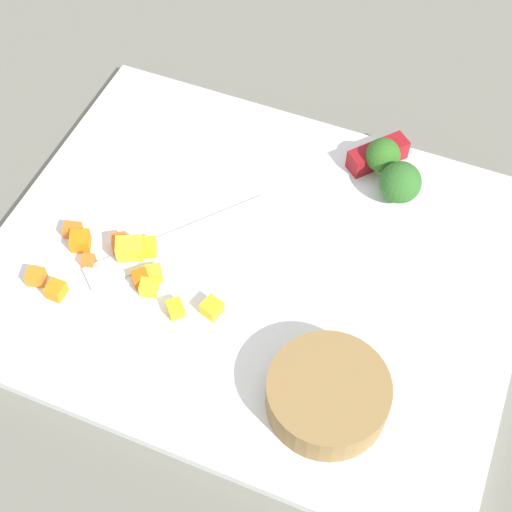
{
  "coord_description": "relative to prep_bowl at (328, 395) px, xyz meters",
  "views": [
    {
      "loc": [
        -0.15,
        0.36,
        0.58
      ],
      "look_at": [
        0.0,
        0.0,
        0.02
      ],
      "focal_mm": 52.97,
      "sensor_mm": 36.0,
      "label": 1
    }
  ],
  "objects": [
    {
      "name": "ground_plane",
      "position": [
        0.11,
        -0.11,
        -0.03
      ],
      "size": [
        4.0,
        4.0,
        0.0
      ],
      "primitive_type": "plane",
      "color": "slate"
    },
    {
      "name": "cutting_board",
      "position": [
        0.11,
        -0.11,
        -0.02
      ],
      "size": [
        0.48,
        0.38,
        0.01
      ],
      "primitive_type": "cube",
      "color": "white",
      "rests_on": "ground_plane"
    },
    {
      "name": "prep_bowl",
      "position": [
        0.0,
        0.0,
        0.0
      ],
      "size": [
        0.1,
        0.1,
        0.03
      ],
      "primitive_type": "cylinder",
      "color": "olive",
      "rests_on": "cutting_board"
    },
    {
      "name": "chef_knife",
      "position": [
        0.09,
        -0.21,
        -0.01
      ],
      "size": [
        0.24,
        0.28,
        0.02
      ],
      "rotation": [
        0.0,
        0.0,
        0.87
      ],
      "color": "silver",
      "rests_on": "cutting_board"
    },
    {
      "name": "carrot_dice_0",
      "position": [
        0.26,
        -0.01,
        -0.01
      ],
      "size": [
        0.01,
        0.02,
        0.01
      ],
      "primitive_type": "cube",
      "rotation": [
        0.0,
        0.0,
        1.55
      ],
      "color": "orange",
      "rests_on": "cutting_board"
    },
    {
      "name": "carrot_dice_1",
      "position": [
        0.25,
        -0.05,
        -0.01
      ],
      "size": [
        0.01,
        0.01,
        0.01
      ],
      "primitive_type": "cube",
      "rotation": [
        0.0,
        0.0,
        1.78
      ],
      "color": "orange",
      "rests_on": "cutting_board"
    },
    {
      "name": "carrot_dice_2",
      "position": [
        0.28,
        -0.07,
        -0.01
      ],
      "size": [
        0.02,
        0.02,
        0.01
      ],
      "primitive_type": "cube",
      "rotation": [
        0.0,
        0.0,
        0.26
      ],
      "color": "orange",
      "rests_on": "cutting_board"
    },
    {
      "name": "carrot_dice_3",
      "position": [
        0.28,
        -0.01,
        -0.01
      ],
      "size": [
        0.02,
        0.02,
        0.01
      ],
      "primitive_type": "cube",
      "rotation": [
        0.0,
        0.0,
        0.26
      ],
      "color": "orange",
      "rests_on": "cutting_board"
    },
    {
      "name": "carrot_dice_4",
      "position": [
        0.26,
        -0.06,
        -0.01
      ],
      "size": [
        0.02,
        0.02,
        0.02
      ],
      "primitive_type": "cube",
      "rotation": [
        0.0,
        0.0,
        0.42
      ],
      "color": "orange",
      "rests_on": "cutting_board"
    },
    {
      "name": "carrot_dice_5",
      "position": [
        0.19,
        -0.05,
        -0.01
      ],
      "size": [
        0.02,
        0.02,
        0.01
      ],
      "primitive_type": "cube",
      "rotation": [
        0.0,
        0.0,
        0.75
      ],
      "color": "orange",
      "rests_on": "cutting_board"
    },
    {
      "name": "carrot_dice_6",
      "position": [
        0.23,
        -0.07,
        -0.01
      ],
      "size": [
        0.02,
        0.02,
        0.02
      ],
      "primitive_type": "cube",
      "rotation": [
        0.0,
        0.0,
        2.15
      ],
      "color": "orange",
      "rests_on": "cutting_board"
    },
    {
      "name": "pepper_dice_0",
      "position": [
        0.18,
        -0.04,
        -0.01
      ],
      "size": [
        0.02,
        0.02,
        0.01
      ],
      "primitive_type": "cube",
      "rotation": [
        0.0,
        0.0,
        0.25
      ],
      "color": "yellow",
      "rests_on": "cutting_board"
    },
    {
      "name": "pepper_dice_1",
      "position": [
        0.12,
        -0.04,
        -0.01
      ],
      "size": [
        0.02,
        0.02,
        0.01
      ],
      "primitive_type": "cube",
      "rotation": [
        0.0,
        0.0,
        1.28
      ],
      "color": "yellow",
      "rests_on": "cutting_board"
    },
    {
      "name": "pepper_dice_2",
      "position": [
        0.21,
        -0.07,
        -0.01
      ],
      "size": [
        0.03,
        0.03,
        0.02
      ],
      "primitive_type": "cube",
      "rotation": [
        0.0,
        0.0,
        0.45
      ],
      "color": "yellow",
      "rests_on": "cutting_board"
    },
    {
      "name": "pepper_dice_3",
      "position": [
        0.18,
        -0.06,
        -0.01
      ],
      "size": [
        0.02,
        0.02,
        0.01
      ],
      "primitive_type": "cube",
      "rotation": [
        0.0,
        0.0,
        0.58
      ],
      "color": "yellow",
      "rests_on": "cutting_board"
    },
    {
      "name": "pepper_dice_4",
      "position": [
        0.15,
        -0.03,
        -0.01
      ],
      "size": [
        0.02,
        0.02,
        0.01
      ],
      "primitive_type": "cube",
      "rotation": [
        0.0,
        0.0,
        2.33
      ],
      "color": "yellow",
      "rests_on": "cutting_board"
    },
    {
      "name": "pepper_dice_5",
      "position": [
        0.2,
        -0.08,
        -0.01
      ],
      "size": [
        0.02,
        0.02,
        0.02
      ],
      "primitive_type": "cube",
      "rotation": [
        0.0,
        0.0,
        2.02
      ],
      "color": "yellow",
      "rests_on": "cutting_board"
    },
    {
      "name": "broccoli_floret_0",
      "position": [
        0.01,
        -0.23,
        0.01
      ],
      "size": [
        0.04,
        0.04,
        0.04
      ],
      "color": "#83B459",
      "rests_on": "cutting_board"
    },
    {
      "name": "broccoli_floret_1",
      "position": [
        0.03,
        -0.26,
        0.01
      ],
      "size": [
        0.03,
        0.03,
        0.04
      ],
      "color": "#89B46C",
      "rests_on": "cutting_board"
    }
  ]
}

